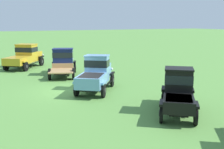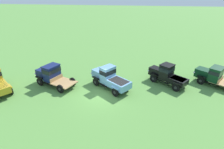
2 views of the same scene
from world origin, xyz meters
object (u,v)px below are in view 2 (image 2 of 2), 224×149
vintage_truck_midrow_center (110,78)px  vintage_truck_back_of_row (213,75)px  vintage_truck_second_in_line (51,74)px  vintage_truck_far_side (167,74)px

vintage_truck_midrow_center → vintage_truck_back_of_row: (11.26, 2.58, -0.04)m
vintage_truck_second_in_line → vintage_truck_midrow_center: (6.51, 0.33, -0.06)m
vintage_truck_midrow_center → vintage_truck_back_of_row: 11.55m
vintage_truck_back_of_row → vintage_truck_second_in_line: bearing=-170.7°
vintage_truck_second_in_line → vintage_truck_far_side: vintage_truck_second_in_line is taller
vintage_truck_far_side → vintage_truck_back_of_row: vintage_truck_far_side is taller
vintage_truck_far_side → vintage_truck_back_of_row: size_ratio=0.87×
vintage_truck_midrow_center → vintage_truck_far_side: 6.43m
vintage_truck_midrow_center → vintage_truck_far_side: size_ratio=1.12×
vintage_truck_midrow_center → vintage_truck_far_side: bearing=17.0°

